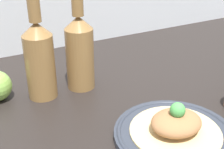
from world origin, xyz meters
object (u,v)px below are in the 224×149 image
cider_bottle_left (39,57)px  plated_food (176,124)px  plate (175,134)px  cider_bottle_right (80,49)px

cider_bottle_left → plated_food: bearing=-57.7°
plate → cider_bottle_right: (-8.29, 29.82, 9.81)cm
plated_food → cider_bottle_left: size_ratio=0.68×
plate → cider_bottle_right: size_ratio=0.91×
plated_food → cider_bottle_right: size_ratio=0.68×
cider_bottle_left → cider_bottle_right: 10.53cm
plate → plated_food: (0.00, 0.00, 2.56)cm
cider_bottle_left → cider_bottle_right: same height
plate → cider_bottle_left: cider_bottle_left is taller
plate → plated_food: plated_food is taller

